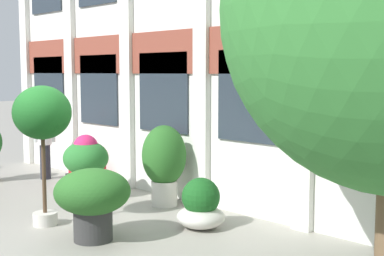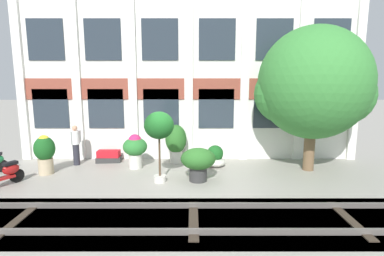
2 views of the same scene
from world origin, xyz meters
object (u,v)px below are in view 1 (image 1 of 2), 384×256
object	(u,v)px
potted_plant_stone_basin	(164,160)
potted_plant_wide_bowl	(201,206)
potted_plant_tall_urn	(42,118)
resident_by_doorway	(45,144)
potted_plant_square_trough	(87,174)
potted_plant_glazed_jar	(93,197)
potted_plant_ribbed_drum	(86,161)

from	to	relation	value
potted_plant_stone_basin	potted_plant_wide_bowl	world-z (taller)	potted_plant_stone_basin
potted_plant_stone_basin	potted_plant_tall_urn	size ratio (longest dim) A/B	0.66
resident_by_doorway	potted_plant_stone_basin	bearing A→B (deg)	37.80
potted_plant_square_trough	potted_plant_tall_urn	bearing A→B (deg)	-45.47
potted_plant_wide_bowl	resident_by_doorway	distance (m)	5.76
potted_plant_glazed_jar	potted_plant_wide_bowl	bearing A→B (deg)	67.09
potted_plant_ribbed_drum	resident_by_doorway	bearing A→B (deg)	169.79
potted_plant_stone_basin	resident_by_doorway	world-z (taller)	resident_by_doorway
potted_plant_wide_bowl	potted_plant_tall_urn	xyz separation A→B (m)	(-2.05, -1.83, 1.52)
potted_plant_square_trough	potted_plant_stone_basin	world-z (taller)	potted_plant_stone_basin
potted_plant_ribbed_drum	potted_plant_tall_urn	distance (m)	2.26
potted_plant_square_trough	resident_by_doorway	xyz separation A→B (m)	(-1.21, -0.43, 0.65)
potted_plant_glazed_jar	potted_plant_tall_urn	xyz separation A→B (m)	(-1.32, -0.11, 1.19)
potted_plant_square_trough	potted_plant_wide_bowl	size ratio (longest dim) A/B	1.23
potted_plant_tall_urn	potted_plant_square_trough	bearing A→B (deg)	134.53
potted_plant_glazed_jar	potted_plant_tall_urn	distance (m)	1.78
potted_plant_ribbed_drum	potted_plant_tall_urn	world-z (taller)	potted_plant_tall_urn
potted_plant_stone_basin	resident_by_doorway	xyz separation A→B (m)	(-4.11, -0.35, -0.04)
potted_plant_glazed_jar	potted_plant_stone_basin	size ratio (longest dim) A/B	0.74
potted_plant_glazed_jar	potted_plant_wide_bowl	size ratio (longest dim) A/B	1.38
potted_plant_tall_urn	potted_plant_ribbed_drum	bearing A→B (deg)	125.36
resident_by_doorway	potted_plant_square_trough	bearing A→B (deg)	52.46
potted_plant_stone_basin	resident_by_doorway	bearing A→B (deg)	-175.15
potted_plant_square_trough	potted_plant_tall_urn	size ratio (longest dim) A/B	0.44
potted_plant_square_trough	potted_plant_ribbed_drum	xyz separation A→B (m)	(1.32, -0.89, 0.58)
potted_plant_square_trough	potted_plant_stone_basin	distance (m)	2.98
potted_plant_glazed_jar	potted_plant_square_trough	bearing A→B (deg)	147.70
potted_plant_stone_basin	potted_plant_wide_bowl	bearing A→B (deg)	-20.20
potted_plant_glazed_jar	potted_plant_tall_urn	world-z (taller)	potted_plant_tall_urn
potted_plant_tall_urn	potted_plant_glazed_jar	bearing A→B (deg)	4.67
potted_plant_tall_urn	resident_by_doorway	xyz separation A→B (m)	(-3.68, 2.07, -1.01)
potted_plant_wide_bowl	potted_plant_glazed_jar	bearing A→B (deg)	-112.91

